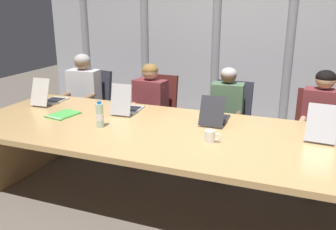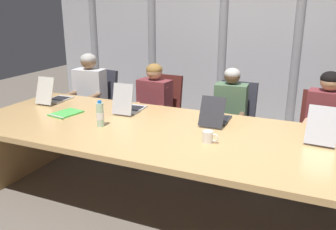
% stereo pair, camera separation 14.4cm
% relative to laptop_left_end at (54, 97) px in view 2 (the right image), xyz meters
% --- Properties ---
extents(ground_plane, '(12.94, 12.94, 0.00)m').
position_rel_laptop_left_end_xyz_m(ground_plane, '(1.92, -0.37, -0.79)').
color(ground_plane, '#6B6056').
extents(conference_table, '(4.53, 1.42, 0.73)m').
position_rel_laptop_left_end_xyz_m(conference_table, '(1.92, -0.37, -0.19)').
color(conference_table, tan).
rests_on(conference_table, ground_plane).
extents(curtain_backdrop, '(6.47, 0.17, 2.96)m').
position_rel_laptop_left_end_xyz_m(curtain_backdrop, '(1.92, 1.90, 0.69)').
color(curtain_backdrop, '#B2B2B7').
rests_on(curtain_backdrop, ground_plane).
extents(laptop_left_end, '(0.23, 0.43, 0.31)m').
position_rel_laptop_left_end_xyz_m(laptop_left_end, '(0.00, 0.00, 0.00)').
color(laptop_left_end, beige).
rests_on(laptop_left_end, conference_table).
extents(laptop_left_mid, '(0.23, 0.42, 0.33)m').
position_rel_laptop_left_end_xyz_m(laptop_left_mid, '(0.99, -0.01, 0.00)').
color(laptop_left_mid, '#BCBCC1').
rests_on(laptop_left_mid, conference_table).
extents(laptop_center, '(0.24, 0.43, 0.28)m').
position_rel_laptop_left_end_xyz_m(laptop_center, '(1.92, 0.02, -0.01)').
color(laptop_center, '#2D2D33').
rests_on(laptop_center, conference_table).
extents(laptop_right_mid, '(0.26, 0.48, 0.31)m').
position_rel_laptop_left_end_xyz_m(laptop_right_mid, '(2.86, -0.04, 0.00)').
color(laptop_right_mid, '#BCBCC1').
rests_on(laptop_right_mid, conference_table).
extents(office_chair_left_end, '(0.60, 0.61, 0.95)m').
position_rel_laptop_left_end_xyz_m(office_chair_left_end, '(0.01, 0.80, -0.44)').
color(office_chair_left_end, '#2D2D38').
rests_on(office_chair_left_end, ground_plane).
extents(office_chair_left_mid, '(0.60, 0.60, 0.95)m').
position_rel_laptop_left_end_xyz_m(office_chair_left_mid, '(0.98, 0.80, -0.44)').
color(office_chair_left_mid, '#511E19').
rests_on(office_chair_left_mid, ground_plane).
extents(office_chair_center, '(0.60, 0.60, 0.94)m').
position_rel_laptop_left_end_xyz_m(office_chair_center, '(1.92, 0.80, -0.44)').
color(office_chair_center, '#2D2D38').
rests_on(office_chair_center, ground_plane).
extents(office_chair_right_mid, '(0.60, 0.60, 0.92)m').
position_rel_laptop_left_end_xyz_m(office_chair_right_mid, '(2.85, 0.80, -0.45)').
color(office_chair_right_mid, '#511E19').
rests_on(office_chair_right_mid, ground_plane).
extents(person_left_end, '(0.45, 0.57, 1.20)m').
position_rel_laptop_left_end_xyz_m(person_left_end, '(-0.02, 0.65, -0.10)').
color(person_left_end, silver).
rests_on(person_left_end, ground_plane).
extents(person_left_mid, '(0.45, 0.57, 1.13)m').
position_rel_laptop_left_end_xyz_m(person_left_mid, '(0.92, 0.65, -0.15)').
color(person_left_mid, brown).
rests_on(person_left_mid, ground_plane).
extents(person_center, '(0.39, 0.56, 1.14)m').
position_rel_laptop_left_end_xyz_m(person_center, '(1.90, 0.64, -0.15)').
color(person_center, '#4C6B4C').
rests_on(person_center, ground_plane).
extents(person_right_mid, '(0.42, 0.57, 1.18)m').
position_rel_laptop_left_end_xyz_m(person_right_mid, '(2.88, 0.65, -0.12)').
color(person_right_mid, brown).
rests_on(person_right_mid, ground_plane).
extents(water_bottle_primary, '(0.07, 0.07, 0.24)m').
position_rel_laptop_left_end_xyz_m(water_bottle_primary, '(0.98, -0.51, 0.05)').
color(water_bottle_primary, '#ADD1B2').
rests_on(water_bottle_primary, conference_table).
extents(coffee_mug_near, '(0.13, 0.09, 0.10)m').
position_rel_laptop_left_end_xyz_m(coffee_mug_near, '(2.02, -0.50, -0.01)').
color(coffee_mug_near, white).
rests_on(coffee_mug_near, conference_table).
extents(spiral_notepad, '(0.27, 0.34, 0.03)m').
position_rel_laptop_left_end_xyz_m(spiral_notepad, '(0.44, -0.34, -0.05)').
color(spiral_notepad, '#4CB74C').
rests_on(spiral_notepad, conference_table).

